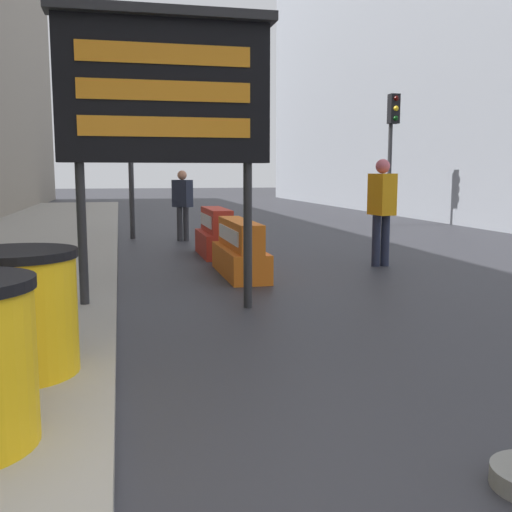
# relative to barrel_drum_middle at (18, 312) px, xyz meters

# --- Properties ---
(barrel_drum_middle) EXTENTS (0.85, 0.85, 0.89)m
(barrel_drum_middle) POSITION_rel_barrel_drum_middle_xyz_m (0.00, 0.00, 0.00)
(barrel_drum_middle) COLOR yellow
(barrel_drum_middle) RESTS_ON sidewalk_left
(message_board) EXTENTS (2.41, 0.36, 3.27)m
(message_board) POSITION_rel_barrel_drum_middle_xyz_m (1.24, 2.27, 1.85)
(message_board) COLOR #28282B
(message_board) RESTS_ON ground_plane
(jersey_barrier_orange_near) EXTENTS (0.56, 1.94, 0.84)m
(jersey_barrier_orange_near) POSITION_rel_barrel_drum_middle_xyz_m (2.49, 4.46, -0.21)
(jersey_barrier_orange_near) COLOR orange
(jersey_barrier_orange_near) RESTS_ON ground_plane
(jersey_barrier_red_striped) EXTENTS (0.61, 1.63, 0.89)m
(jersey_barrier_red_striped) POSITION_rel_barrel_drum_middle_xyz_m (2.49, 6.72, -0.19)
(jersey_barrier_red_striped) COLOR red
(jersey_barrier_red_striped) RESTS_ON ground_plane
(traffic_cone_near) EXTENTS (0.39, 0.39, 0.69)m
(traffic_cone_near) POSITION_rel_barrel_drum_middle_xyz_m (2.91, 6.40, -0.24)
(traffic_cone_near) COLOR black
(traffic_cone_near) RESTS_ON ground_plane
(traffic_light_near_curb) EXTENTS (0.28, 0.44, 4.39)m
(traffic_light_near_curb) POSITION_rel_barrel_drum_middle_xyz_m (1.01, 9.99, 2.58)
(traffic_light_near_curb) COLOR #2D2D30
(traffic_light_near_curb) RESTS_ON ground_plane
(traffic_light_far_side) EXTENTS (0.28, 0.44, 3.81)m
(traffic_light_far_side) POSITION_rel_barrel_drum_middle_xyz_m (8.54, 12.03, 2.19)
(traffic_light_far_side) COLOR #2D2D30
(traffic_light_far_side) RESTS_ON ground_plane
(pedestrian_worker) EXTENTS (0.48, 0.48, 1.61)m
(pedestrian_worker) POSITION_rel_barrel_drum_middle_xyz_m (2.13, 9.37, 0.37)
(pedestrian_worker) COLOR #333338
(pedestrian_worker) RESTS_ON ground_plane
(pedestrian_passerby) EXTENTS (0.34, 0.50, 1.78)m
(pedestrian_passerby) POSITION_rel_barrel_drum_middle_xyz_m (4.97, 4.83, 0.47)
(pedestrian_passerby) COLOR #23283D
(pedestrian_passerby) RESTS_ON ground_plane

